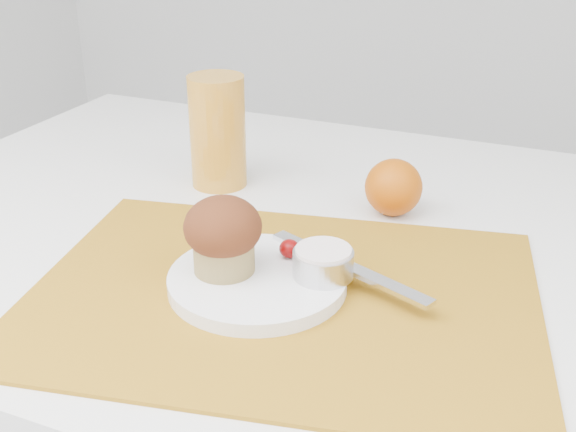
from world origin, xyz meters
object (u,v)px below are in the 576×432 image
at_px(orange, 393,187).
at_px(juice_glass, 218,132).
at_px(plate, 257,280).
at_px(muffin, 223,234).

height_order(orange, juice_glass, juice_glass).
bearing_deg(plate, juice_glass, 125.53).
bearing_deg(juice_glass, orange, -0.32).
distance_m(orange, juice_glass, 0.25).
distance_m(juice_glass, muffin, 0.28).
distance_m(plate, muffin, 0.06).
bearing_deg(orange, juice_glass, 179.68).
distance_m(orange, muffin, 0.27).
relative_size(orange, juice_glass, 0.47).
height_order(plate, juice_glass, juice_glass).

